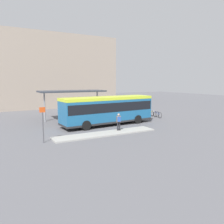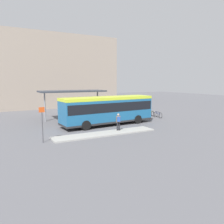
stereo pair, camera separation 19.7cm
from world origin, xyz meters
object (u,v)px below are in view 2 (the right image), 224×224
pedestrian_waiting (118,121)px  bicycle_blue (158,115)px  potted_planter_near_shelter (97,116)px  city_bus (108,109)px  platform_sign (42,123)px  bicycle_yellow (151,113)px  bicycle_white (155,114)px

pedestrian_waiting → bicycle_blue: bearing=-42.0°
potted_planter_near_shelter → bicycle_blue: bearing=-9.2°
city_bus → platform_sign: bearing=-156.9°
bicycle_blue → bicycle_yellow: bicycle_blue is taller
bicycle_blue → platform_sign: 16.69m
city_bus → potted_planter_near_shelter: (-0.19, 2.56, -1.12)m
pedestrian_waiting → bicycle_white: 10.51m
city_bus → platform_sign: 8.70m
pedestrian_waiting → bicycle_yellow: bearing=-34.5°
bicycle_blue → bicycle_white: size_ratio=0.98×
bicycle_blue → potted_planter_near_shelter: potted_planter_near_shelter is taller
platform_sign → bicycle_yellow: bearing=23.4°
bicycle_blue → potted_planter_near_shelter: size_ratio=1.31×
city_bus → platform_sign: size_ratio=3.79×
bicycle_blue → city_bus: bearing=101.3°
city_bus → bicycle_white: city_bus is taller
potted_planter_near_shelter → platform_sign: bearing=-139.1°
bicycle_blue → platform_sign: size_ratio=0.62×
pedestrian_waiting → platform_sign: size_ratio=0.58×
bicycle_blue → bicycle_white: bearing=-8.9°
bicycle_blue → potted_planter_near_shelter: bearing=83.5°
bicycle_blue → pedestrian_waiting: bearing=121.0°
city_bus → potted_planter_near_shelter: size_ratio=7.93×
city_bus → pedestrian_waiting: size_ratio=6.52×
bicycle_blue → bicycle_yellow: 1.71m
pedestrian_waiting → bicycle_yellow: size_ratio=1.01×
bicycle_white → platform_sign: (-15.99, -6.05, 1.17)m
pedestrian_waiting → potted_planter_near_shelter: pedestrian_waiting is taller
city_bus → bicycle_yellow: size_ratio=6.57×
potted_planter_near_shelter → pedestrian_waiting: bearing=-94.4°
city_bus → bicycle_blue: bearing=4.3°
city_bus → bicycle_blue: 8.30m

